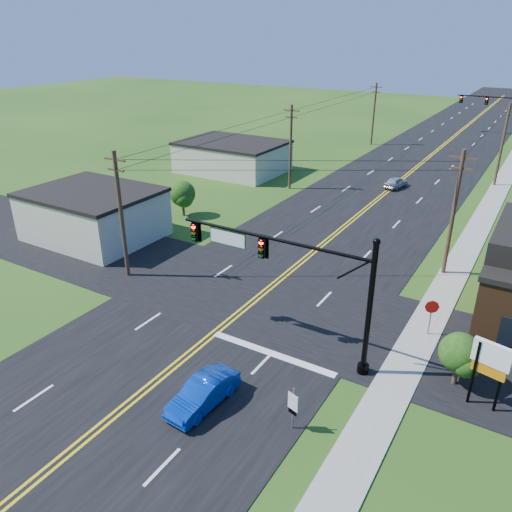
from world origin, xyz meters
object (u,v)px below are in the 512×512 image
Objects in this scene: route_sign at (293,406)px; stop_sign at (431,310)px; signal_mast_far at (492,106)px; blue_car at (203,394)px; signal_mast_main at (288,270)px.

route_sign is 11.15m from stop_sign.
blue_car is (-1.20, -78.18, -3.88)m from signal_mast_far.
signal_mast_main is 72.00m from signal_mast_far.
signal_mast_far is at bearing 72.37° from stop_sign.
stop_sign is (7.57, 11.42, 0.98)m from blue_car.
stop_sign is (3.31, 10.64, 0.35)m from route_sign.
blue_car is at bearing -146.61° from stop_sign.
blue_car is 4.37m from route_sign.
stop_sign is at bearing 88.56° from route_sign.
signal_mast_main and signal_mast_far have the same top height.
route_sign is at bearing -130.36° from stop_sign.
signal_mast_main is at bearing -90.08° from signal_mast_far.
signal_mast_far is at bearing 93.45° from blue_car.
stop_sign reaches higher than blue_car.
signal_mast_main is 7.15m from route_sign.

